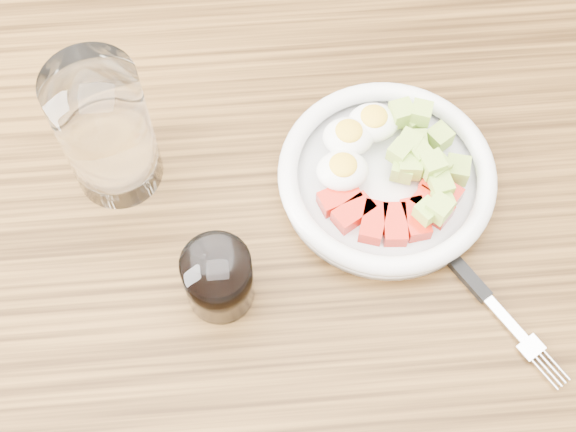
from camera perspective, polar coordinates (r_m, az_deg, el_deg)
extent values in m
plane|color=brown|center=(1.59, 0.40, -13.10)|extent=(4.00, 4.00, 0.00)
cube|color=brown|center=(0.88, 0.70, -1.97)|extent=(1.50, 0.90, 0.04)
cylinder|color=white|center=(0.89, 6.94, 2.42)|extent=(0.23, 0.23, 0.01)
torus|color=white|center=(0.88, 7.06, 2.96)|extent=(0.24, 0.24, 0.02)
cube|color=red|center=(0.86, 3.66, 1.27)|extent=(0.05, 0.04, 0.02)
cube|color=red|center=(0.85, 4.68, 0.21)|extent=(0.05, 0.04, 0.02)
cube|color=red|center=(0.85, 6.06, -0.45)|extent=(0.04, 0.05, 0.02)
cube|color=red|center=(0.85, 7.60, -0.60)|extent=(0.03, 0.05, 0.02)
cube|color=red|center=(0.86, 9.04, -0.22)|extent=(0.03, 0.05, 0.02)
cube|color=red|center=(0.86, 10.16, 0.61)|extent=(0.05, 0.05, 0.02)
cube|color=red|center=(0.88, 10.81, 1.76)|extent=(0.05, 0.05, 0.02)
ellipsoid|color=white|center=(0.88, 4.30, 5.63)|extent=(0.06, 0.05, 0.03)
ellipsoid|color=yellow|center=(0.87, 4.36, 6.06)|extent=(0.03, 0.03, 0.01)
ellipsoid|color=white|center=(0.89, 6.07, 6.63)|extent=(0.06, 0.05, 0.03)
ellipsoid|color=yellow|center=(0.88, 6.14, 7.07)|extent=(0.03, 0.03, 0.01)
ellipsoid|color=white|center=(0.86, 3.90, 3.24)|extent=(0.06, 0.05, 0.03)
ellipsoid|color=yellow|center=(0.85, 3.95, 3.65)|extent=(0.03, 0.03, 0.01)
cube|color=#A2BC48|center=(0.84, 10.70, 0.53)|extent=(0.03, 0.03, 0.02)
cube|color=#A2BC48|center=(0.86, 10.23, 3.58)|extent=(0.03, 0.03, 0.02)
cube|color=#A2BC48|center=(0.88, 8.60, 5.11)|extent=(0.03, 0.03, 0.02)
cube|color=#A2BC48|center=(0.90, 10.69, 5.49)|extent=(0.03, 0.03, 0.02)
cube|color=#A2BC48|center=(0.87, 8.17, 3.35)|extent=(0.03, 0.03, 0.02)
cube|color=#A2BC48|center=(0.87, 9.35, 4.42)|extent=(0.03, 0.03, 0.02)
cube|color=#A2BC48|center=(0.87, 10.78, 2.08)|extent=(0.03, 0.03, 0.02)
cube|color=#A2BC48|center=(0.89, 9.06, 5.15)|extent=(0.02, 0.02, 0.02)
cube|color=#A2BC48|center=(0.86, 10.90, 0.98)|extent=(0.03, 0.03, 0.02)
cube|color=#A2BC48|center=(0.87, 8.66, 3.58)|extent=(0.03, 0.03, 0.02)
cube|color=#A2BC48|center=(0.90, 9.45, 7.24)|extent=(0.03, 0.03, 0.02)
cube|color=#A2BC48|center=(0.89, 11.93, 3.23)|extent=(0.03, 0.03, 0.03)
cube|color=#A2BC48|center=(0.91, 8.87, 6.78)|extent=(0.03, 0.03, 0.02)
cube|color=#A2BC48|center=(0.87, 10.40, 3.40)|extent=(0.04, 0.04, 0.03)
cube|color=#A2BC48|center=(0.84, 9.83, 0.31)|extent=(0.03, 0.03, 0.02)
cube|color=#A2BC48|center=(0.87, 7.91, 4.49)|extent=(0.03, 0.03, 0.02)
cube|color=#A2BC48|center=(0.90, 8.07, 7.25)|extent=(0.03, 0.03, 0.02)
cube|color=black|center=(0.86, 11.73, -3.19)|extent=(0.07, 0.10, 0.01)
cube|color=silver|center=(0.85, 15.32, -7.21)|extent=(0.04, 0.06, 0.00)
cube|color=silver|center=(0.85, 16.89, -8.95)|extent=(0.03, 0.03, 0.00)
cylinder|color=silver|center=(0.84, 17.80, -10.70)|extent=(0.02, 0.03, 0.00)
cylinder|color=silver|center=(0.85, 18.05, -10.47)|extent=(0.02, 0.03, 0.00)
cylinder|color=silver|center=(0.85, 18.31, -10.25)|extent=(0.02, 0.03, 0.00)
cylinder|color=silver|center=(0.85, 18.56, -10.03)|extent=(0.02, 0.03, 0.00)
cylinder|color=white|center=(0.85, -12.85, 5.91)|extent=(0.09, 0.09, 0.17)
cylinder|color=white|center=(0.80, -4.97, -4.47)|extent=(0.07, 0.07, 0.08)
cylinder|color=black|center=(0.80, -4.96, -4.52)|extent=(0.06, 0.06, 0.07)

